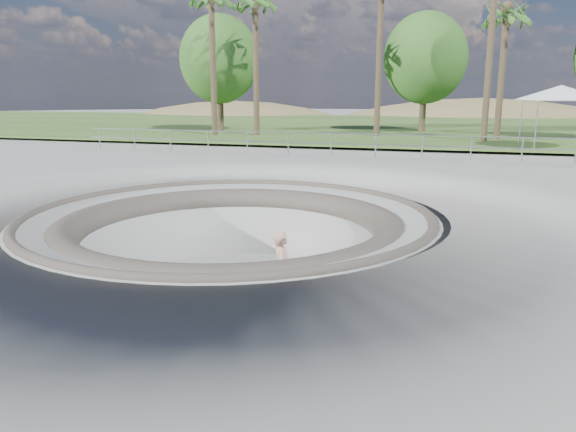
# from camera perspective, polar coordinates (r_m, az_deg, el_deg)

# --- Properties ---
(ground) EXTENTS (180.00, 180.00, 0.00)m
(ground) POSITION_cam_1_polar(r_m,az_deg,el_deg) (14.16, -5.95, 0.18)
(ground) COLOR #979692
(ground) RESTS_ON ground
(skate_bowl) EXTENTS (14.00, 14.00, 4.10)m
(skate_bowl) POSITION_cam_1_polar(r_m,az_deg,el_deg) (14.66, -5.79, -6.81)
(skate_bowl) COLOR #979692
(skate_bowl) RESTS_ON ground
(grass_strip) EXTENTS (180.00, 36.00, 0.12)m
(grass_strip) POSITION_cam_1_polar(r_m,az_deg,el_deg) (47.16, 10.09, 9.00)
(grass_strip) COLOR #3A5120
(grass_strip) RESTS_ON ground
(distant_hills) EXTENTS (103.20, 45.00, 28.60)m
(distant_hills) POSITION_cam_1_polar(r_m,az_deg,el_deg) (70.68, 15.08, 3.99)
(distant_hills) COLOR brown
(distant_hills) RESTS_ON ground
(safety_railing) EXTENTS (25.00, 0.06, 1.03)m
(safety_railing) POSITION_cam_1_polar(r_m,az_deg,el_deg) (25.44, 4.39, 7.30)
(safety_railing) COLOR gray
(safety_railing) RESTS_ON ground
(skateboard) EXTENTS (0.83, 0.42, 0.08)m
(skateboard) POSITION_cam_1_polar(r_m,az_deg,el_deg) (12.95, -0.59, -9.45)
(skateboard) COLOR olive
(skateboard) RESTS_ON ground
(skater) EXTENTS (0.63, 0.77, 1.81)m
(skater) POSITION_cam_1_polar(r_m,az_deg,el_deg) (12.64, -0.60, -5.56)
(skater) COLOR tan
(skater) RESTS_ON skateboard
(canopy_white) EXTENTS (5.93, 5.93, 3.03)m
(canopy_white) POSITION_cam_1_polar(r_m,az_deg,el_deg) (31.16, 26.00, 11.18)
(canopy_white) COLOR gray
(canopy_white) RESTS_ON ground
(palm_b) EXTENTS (2.60, 2.60, 9.36)m
(palm_b) POSITION_cam_1_polar(r_m,az_deg,el_deg) (36.29, -3.35, 20.81)
(palm_b) COLOR brown
(palm_b) RESTS_ON ground
(palm_d) EXTENTS (2.60, 2.60, 8.15)m
(palm_d) POSITION_cam_1_polar(r_m,az_deg,el_deg) (35.13, 21.31, 18.43)
(palm_d) COLOR brown
(palm_d) RESTS_ON ground
(bushy_tree_left) EXTENTS (5.60, 5.09, 8.08)m
(bushy_tree_left) POSITION_cam_1_polar(r_m,az_deg,el_deg) (40.77, -7.01, 15.53)
(bushy_tree_left) COLOR brown
(bushy_tree_left) RESTS_ON ground
(bushy_tree_mid) EXTENTS (5.59, 5.08, 8.07)m
(bushy_tree_mid) POSITION_cam_1_polar(r_m,az_deg,el_deg) (40.33, 13.77, 15.30)
(bushy_tree_mid) COLOR brown
(bushy_tree_mid) RESTS_ON ground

